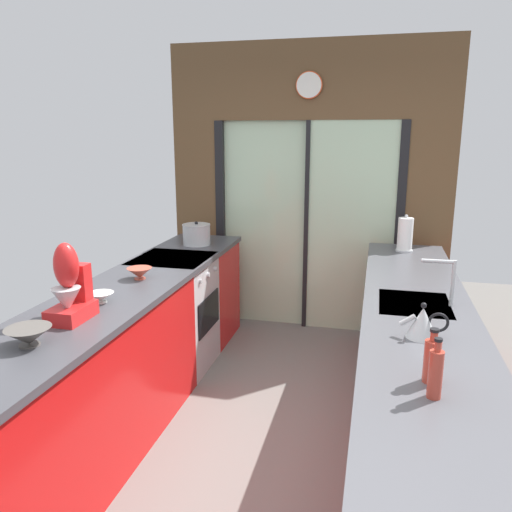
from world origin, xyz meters
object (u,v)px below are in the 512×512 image
mixing_bowl_mid (101,297)px  mixing_bowl_far (140,273)px  oven_range (175,313)px  mixing_bowl_near (29,336)px  kettle (423,322)px  stand_mixer (70,291)px  stock_pot (197,234)px  paper_towel_roll (405,235)px  soap_bottle_far (432,360)px  soap_bottle_near (435,373)px

mixing_bowl_mid → mixing_bowl_far: mixing_bowl_far is taller
oven_range → mixing_bowl_near: size_ratio=4.35×
mixing_bowl_mid → kettle: size_ratio=0.66×
mixing_bowl_far → stand_mixer: size_ratio=0.40×
mixing_bowl_far → stand_mixer: (0.00, -0.79, 0.12)m
kettle → mixing_bowl_near: bearing=-163.4°
mixing_bowl_near → mixing_bowl_mid: (0.00, 0.63, -0.01)m
mixing_bowl_near → stock_pot: stock_pot is taller
mixing_bowl_near → stand_mixer: size_ratio=0.50×
mixing_bowl_far → stand_mixer: bearing=-90.0°
stock_pot → paper_towel_roll: bearing=5.4°
mixing_bowl_mid → stock_pot: (0.00, 1.63, 0.06)m
oven_range → soap_bottle_far: (1.80, -1.68, 0.56)m
soap_bottle_near → paper_towel_roll: bearing=90.0°
soap_bottle_near → paper_towel_roll: 2.49m
oven_range → soap_bottle_near: (1.80, -1.81, 0.56)m
mixing_bowl_mid → stand_mixer: 0.32m
stand_mixer → soap_bottle_far: stand_mixer is taller
kettle → soap_bottle_near: bearing=-90.2°
oven_range → mixing_bowl_mid: size_ratio=6.01×
paper_towel_roll → mixing_bowl_near: bearing=-126.2°
mixing_bowl_far → soap_bottle_far: (1.78, -1.07, 0.05)m
kettle → paper_towel_roll: 1.90m
stand_mixer → soap_bottle_near: size_ratio=1.77×
paper_towel_roll → soap_bottle_far: bearing=-90.0°
stock_pot → stand_mixer: bearing=-90.0°
mixing_bowl_near → mixing_bowl_far: (0.00, 1.14, -0.01)m
oven_range → mixing_bowl_near: 1.82m
oven_range → stand_mixer: bearing=-89.2°
oven_range → kettle: bearing=-34.1°
stand_mixer → paper_towel_roll: bearing=49.5°
kettle → soap_bottle_far: size_ratio=1.03×
mixing_bowl_far → kettle: bearing=-18.8°
mixing_bowl_far → kettle: (1.78, -0.61, 0.03)m
kettle → mixing_bowl_mid: bearing=176.6°
oven_range → mixing_bowl_mid: mixing_bowl_mid is taller
kettle → oven_range: bearing=145.9°
mixing_bowl_far → stock_pot: size_ratio=0.69×
stand_mixer → paper_towel_roll: 2.74m
mixing_bowl_far → oven_range: bearing=91.7°
mixing_bowl_near → stand_mixer: 0.36m
stock_pot → paper_towel_roll: size_ratio=0.79×
mixing_bowl_far → stock_pot: 1.12m
mixing_bowl_far → kettle: size_ratio=0.73×
mixing_bowl_far → soap_bottle_near: (1.78, -1.20, 0.06)m
kettle → soap_bottle_near: 0.59m
soap_bottle_far → paper_towel_roll: bearing=90.0°
paper_towel_roll → mixing_bowl_far: bearing=-144.1°
oven_range → stock_pot: (0.02, 0.51, 0.56)m
oven_range → soap_bottle_near: soap_bottle_near is taller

